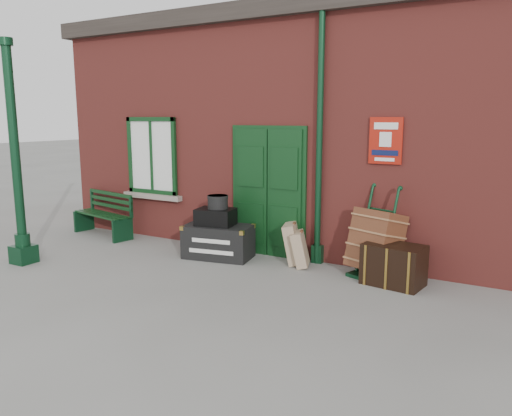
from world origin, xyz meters
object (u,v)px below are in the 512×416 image
Objects in this scene: houdini_trunk at (218,241)px; dark_trunk at (394,265)px; bench at (105,213)px; porter_trolley at (376,242)px.

dark_trunk is at bearing -9.29° from houdini_trunk.
dark_trunk is (5.95, -0.15, -0.16)m from bench.
porter_trolley is (5.59, 0.11, 0.07)m from bench.
houdini_trunk is 2.68m from porter_trolley.
dark_trunk is (0.36, -0.27, -0.23)m from porter_trolley.
houdini_trunk is 0.84× the size of porter_trolley.
porter_trolley is (2.64, 0.35, 0.24)m from houdini_trunk.
porter_trolley is at bearing 150.86° from dark_trunk.
houdini_trunk is at bearing 6.83° from bench.
bench is 1.35× the size of houdini_trunk.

